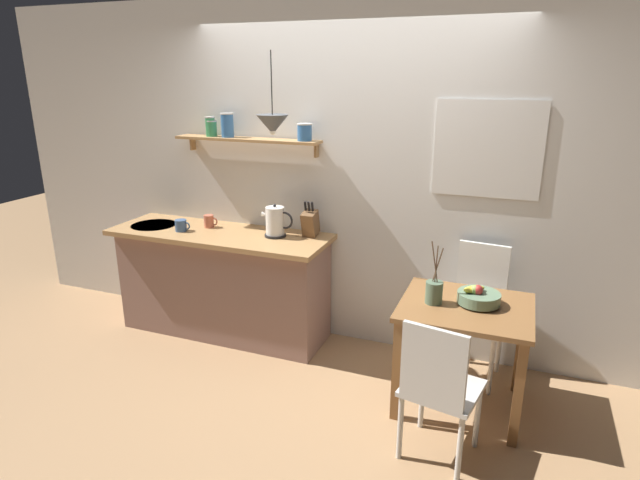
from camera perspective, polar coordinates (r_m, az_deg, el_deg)
name	(u,v)px	position (r m, az deg, el deg)	size (l,w,h in m)	color
ground_plane	(320,372)	(4.06, 0.04, -14.08)	(14.00, 14.00, 0.00)	#A87F56
back_wall	(376,180)	(4.08, 6.06, 6.50)	(6.80, 0.11, 2.70)	white
kitchen_counter	(223,282)	(4.51, -10.44, -4.47)	(1.83, 0.63, 0.90)	gray
wall_shelf	(246,134)	(4.27, -8.06, 11.32)	(1.23, 0.20, 0.32)	tan
dining_table	(465,324)	(3.55, 15.40, -8.74)	(0.82, 0.72, 0.72)	brown
dining_chair_near	(438,385)	(3.07, 12.69, -15.10)	(0.47, 0.46, 0.89)	silver
dining_chair_far	(477,306)	(3.98, 16.65, -6.88)	(0.44, 0.43, 0.98)	white
fruit_bowl	(478,297)	(3.51, 16.77, -5.90)	(0.27, 0.27, 0.14)	slate
twig_vase	(434,292)	(3.45, 12.25, -5.50)	(0.11, 0.11, 0.42)	#567056
electric_kettle	(275,222)	(4.14, -4.85, 1.96)	(0.26, 0.17, 0.26)	black
knife_block	(310,223)	(4.12, -1.06, 1.87)	(0.11, 0.17, 0.29)	brown
coffee_mug_by_sink	(181,225)	(4.43, -14.81, 1.54)	(0.13, 0.09, 0.09)	#3D5B89
coffee_mug_spare	(209,221)	(4.49, -11.91, 2.01)	(0.12, 0.08, 0.10)	#C6664C
pendant_lamp	(273,124)	(3.80, -5.16, 12.36)	(0.23, 0.23, 0.57)	black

